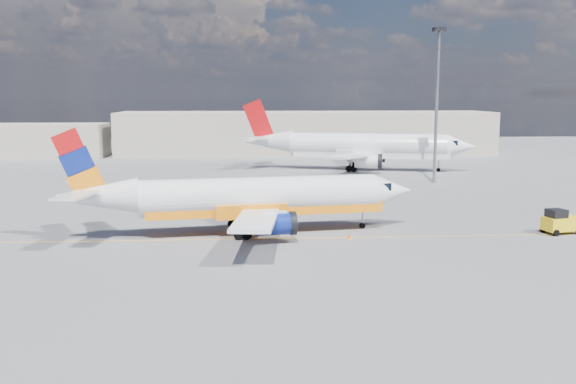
{
  "coord_description": "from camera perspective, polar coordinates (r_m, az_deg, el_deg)",
  "views": [
    {
      "loc": [
        -6.33,
        -46.85,
        11.45
      ],
      "look_at": [
        -2.97,
        4.62,
        3.5
      ],
      "focal_mm": 40.0,
      "sensor_mm": 36.0,
      "label": 1
    }
  ],
  "objects": [
    {
      "name": "main_jet",
      "position": [
        52.52,
        -3.5,
        -0.53
      ],
      "size": [
        29.61,
        23.14,
        8.95
      ],
      "rotation": [
        0.0,
        0.0,
        0.14
      ],
      "color": "white",
      "rests_on": "ground"
    },
    {
      "name": "traffic_cone",
      "position": [
        51.14,
        5.49,
        -3.92
      ],
      "size": [
        0.38,
        0.38,
        0.53
      ],
      "color": "white",
      "rests_on": "ground"
    },
    {
      "name": "ground",
      "position": [
        48.64,
        3.86,
        -4.87
      ],
      "size": [
        240.0,
        240.0,
        0.0
      ],
      "primitive_type": "plane",
      "color": "#5C5C60",
      "rests_on": "ground"
    },
    {
      "name": "terminal_annex",
      "position": [
        125.27,
        -21.77,
        4.27
      ],
      "size": [
        26.0,
        10.0,
        6.0
      ],
      "primitive_type": "cube",
      "color": "beige",
      "rests_on": "ground"
    },
    {
      "name": "gse_tug",
      "position": [
        57.38,
        23.06,
        -2.46
      ],
      "size": [
        3.18,
        2.38,
        2.06
      ],
      "rotation": [
        0.0,
        0.0,
        0.23
      ],
      "color": "black",
      "rests_on": "ground"
    },
    {
      "name": "taxi_line",
      "position": [
        51.53,
        3.42,
        -4.08
      ],
      "size": [
        70.0,
        0.15,
        0.01
      ],
      "primitive_type": "cube",
      "color": "yellow",
      "rests_on": "ground"
    },
    {
      "name": "terminal_main",
      "position": [
        122.6,
        1.58,
        5.27
      ],
      "size": [
        70.0,
        14.0,
        8.0
      ],
      "primitive_type": "cube",
      "color": "beige",
      "rests_on": "ground"
    },
    {
      "name": "second_jet",
      "position": [
        97.09,
        6.42,
        4.03
      ],
      "size": [
        35.18,
        26.85,
        10.63
      ],
      "rotation": [
        0.0,
        0.0,
        -0.26
      ],
      "color": "white",
      "rests_on": "ground"
    },
    {
      "name": "floodlight_mast",
      "position": [
        84.41,
        13.12,
        8.74
      ],
      "size": [
        1.43,
        1.43,
        19.61
      ],
      "color": "gray",
      "rests_on": "ground"
    }
  ]
}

